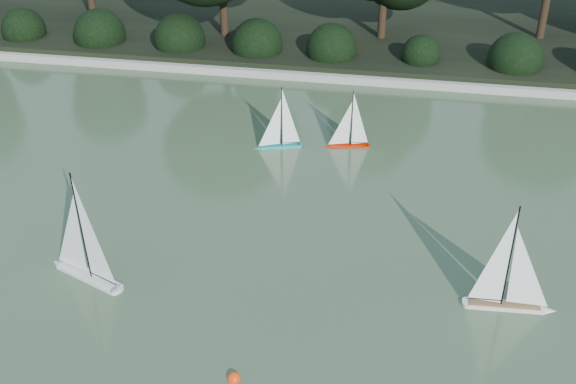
{
  "coord_description": "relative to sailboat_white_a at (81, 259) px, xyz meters",
  "views": [
    {
      "loc": [
        1.85,
        -6.64,
        6.36
      ],
      "look_at": [
        0.16,
        2.69,
        0.7
      ],
      "focal_mm": 45.0,
      "sensor_mm": 36.0,
      "label": 1
    }
  ],
  "objects": [
    {
      "name": "sailboat_orange",
      "position": [
        3.26,
        4.72,
        -0.1
      ],
      "size": [
        0.9,
        0.32,
        1.23
      ],
      "color": "red",
      "rests_on": "ground"
    },
    {
      "name": "ground",
      "position": [
        2.53,
        -1.01,
        -0.3
      ],
      "size": [
        80.0,
        80.0,
        0.0
      ],
      "primitive_type": "plane",
      "color": "#33462A",
      "rests_on": "ground"
    },
    {
      "name": "pond_coping",
      "position": [
        2.53,
        7.99,
        -0.21
      ],
      "size": [
        40.0,
        0.35,
        0.18
      ],
      "primitive_type": "cube",
      "color": "gray",
      "rests_on": "ground"
    },
    {
      "name": "shrub_hedge",
      "position": [
        2.53,
        8.89,
        0.15
      ],
      "size": [
        29.1,
        1.1,
        1.1
      ],
      "color": "black",
      "rests_on": "ground"
    },
    {
      "name": "sailboat_white_b",
      "position": [
        6.0,
        0.36,
        -0.03
      ],
      "size": [
        1.27,
        0.27,
        1.73
      ],
      "color": "silver",
      "rests_on": "ground"
    },
    {
      "name": "race_buoy",
      "position": [
        2.62,
        -1.58,
        -0.3
      ],
      "size": [
        0.17,
        0.17,
        0.17
      ],
      "primitive_type": "sphere",
      "color": "#ED3A0C",
      "rests_on": "ground"
    },
    {
      "name": "sailboat_teal",
      "position": [
        1.96,
        4.45,
        -0.09
      ],
      "size": [
        0.94,
        0.44,
        1.3
      ],
      "color": "teal",
      "rests_on": "ground"
    },
    {
      "name": "sailboat_white_a",
      "position": [
        0.0,
        0.0,
        0.0
      ],
      "size": [
        1.34,
        0.72,
        1.89
      ],
      "color": "silver",
      "rests_on": "ground"
    },
    {
      "name": "far_bank",
      "position": [
        2.53,
        11.99,
        -0.15
      ],
      "size": [
        40.0,
        8.0,
        0.3
      ],
      "primitive_type": "cube",
      "color": "black",
      "rests_on": "ground"
    }
  ]
}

